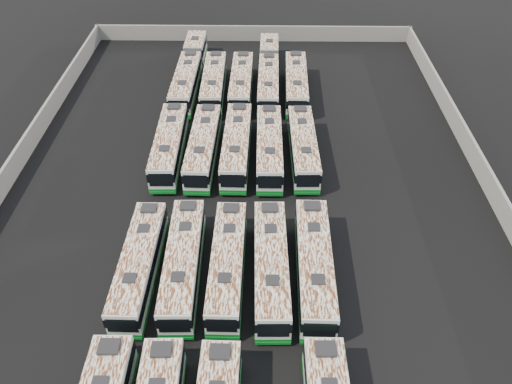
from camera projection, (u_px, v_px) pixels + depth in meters
name	position (u px, v px, depth m)	size (l,w,h in m)	color
ground	(245.00, 208.00, 44.66)	(140.00, 140.00, 0.00)	black
perimeter_wall	(245.00, 199.00, 43.95)	(45.20, 73.20, 2.20)	slate
bus_midfront_far_left	(140.00, 264.00, 37.45)	(2.52, 11.34, 3.19)	silver
bus_midfront_left	(183.00, 263.00, 37.51)	(2.70, 11.61, 3.26)	silver
bus_midfront_center	(228.00, 264.00, 37.46)	(2.54, 11.34, 3.18)	silver
bus_midfront_right	(271.00, 266.00, 37.26)	(2.68, 11.72, 3.29)	silver
bus_midfront_far_right	(314.00, 265.00, 37.31)	(2.71, 11.89, 3.34)	silver
bus_midback_far_left	(169.00, 145.00, 49.24)	(2.70, 11.79, 3.31)	silver
bus_midback_left	(203.00, 147.00, 49.07)	(2.76, 11.81, 3.31)	silver
bus_midback_center	(237.00, 146.00, 49.14)	(2.73, 11.90, 3.34)	silver
bus_midback_right	(269.00, 147.00, 48.99)	(2.50, 11.66, 3.28)	silver
bus_midback_far_right	(303.00, 147.00, 49.10)	(2.64, 11.50, 3.23)	silver
bus_back_far_left	(189.00, 71.00, 61.41)	(2.72, 18.28, 3.31)	silver
bus_back_left	(214.00, 83.00, 59.05)	(2.60, 11.64, 3.27)	silver
bus_back_center	(241.00, 83.00, 59.08)	(2.60, 11.55, 3.25)	silver
bus_back_right	(269.00, 72.00, 61.23)	(2.70, 17.59, 3.18)	silver
bus_back_far_right	(296.00, 83.00, 58.97)	(2.77, 11.78, 3.30)	silver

